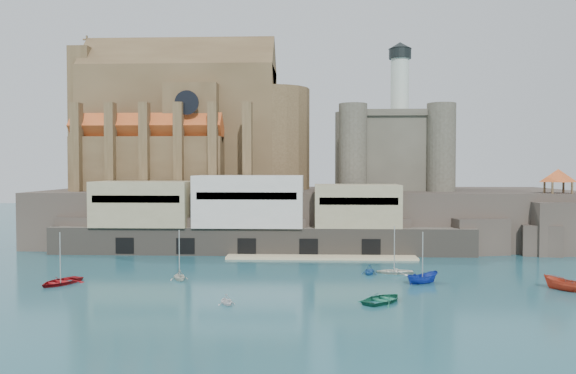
# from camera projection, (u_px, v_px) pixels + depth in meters

# --- Properties ---
(ground) EXTENTS (300.00, 300.00, 0.00)m
(ground) POSITION_uv_depth(u_px,v_px,m) (308.00, 281.00, 70.73)
(ground) COLOR #194753
(ground) RESTS_ON ground
(promontory) EXTENTS (100.00, 36.00, 10.00)m
(promontory) POSITION_uv_depth(u_px,v_px,m) (308.00, 216.00, 109.87)
(promontory) COLOR #2C2521
(promontory) RESTS_ON ground
(quay) EXTENTS (70.00, 12.00, 13.05)m
(quay) POSITION_uv_depth(u_px,v_px,m) (248.00, 217.00, 93.99)
(quay) COLOR #5F574C
(quay) RESTS_ON ground
(church) EXTENTS (47.00, 25.93, 30.51)m
(church) POSITION_uv_depth(u_px,v_px,m) (190.00, 129.00, 112.78)
(church) COLOR brown
(church) RESTS_ON promontory
(castle_keep) EXTENTS (21.20, 21.20, 29.30)m
(castle_keep) POSITION_uv_depth(u_px,v_px,m) (391.00, 147.00, 110.41)
(castle_keep) COLOR #454236
(castle_keep) RESTS_ON promontory
(rock_outcrop) EXTENTS (14.50, 10.50, 8.70)m
(rock_outcrop) POSITION_uv_depth(u_px,v_px,m) (558.00, 229.00, 94.59)
(rock_outcrop) COLOR #2C2521
(rock_outcrop) RESTS_ON ground
(pavilion) EXTENTS (6.40, 6.40, 5.40)m
(pavilion) POSITION_uv_depth(u_px,v_px,m) (558.00, 177.00, 94.44)
(pavilion) COLOR brown
(pavilion) RESTS_ON rock_outcrop
(boat_0) EXTENTS (4.35, 2.69, 5.88)m
(boat_0) POSITION_uv_depth(u_px,v_px,m) (61.00, 284.00, 69.02)
(boat_0) COLOR maroon
(boat_0) RESTS_ON ground
(boat_1) EXTENTS (2.68, 2.23, 2.67)m
(boat_1) POSITION_uv_depth(u_px,v_px,m) (227.00, 304.00, 58.80)
(boat_1) COLOR white
(boat_1) RESTS_ON ground
(boat_2) EXTENTS (2.34, 2.33, 4.52)m
(boat_2) POSITION_uv_depth(u_px,v_px,m) (422.00, 283.00, 69.43)
(boat_2) COLOR #132D98
(boat_2) RESTS_ON ground
(boat_3) EXTENTS (3.86, 3.61, 5.74)m
(boat_3) POSITION_uv_depth(u_px,v_px,m) (383.00, 302.00, 59.87)
(boat_3) COLOR #186248
(boat_3) RESTS_ON ground
(boat_4) EXTENTS (3.20, 2.76, 3.17)m
(boat_4) POSITION_uv_depth(u_px,v_px,m) (179.00, 280.00, 71.50)
(boat_4) COLOR beige
(boat_4) RESTS_ON ground
(boat_5) EXTENTS (2.69, 2.69, 5.00)m
(boat_5) POSITION_uv_depth(u_px,v_px,m) (565.00, 290.00, 65.36)
(boat_5) COLOR #B4371E
(boat_5) RESTS_ON ground
(boat_6) EXTENTS (1.10, 3.63, 5.06)m
(boat_6) POSITION_uv_depth(u_px,v_px,m) (394.00, 273.00, 76.13)
(boat_6) COLOR silver
(boat_6) RESTS_ON ground
(boat_7) EXTENTS (2.94, 2.18, 3.06)m
(boat_7) POSITION_uv_depth(u_px,v_px,m) (369.00, 274.00, 75.51)
(boat_7) COLOR #22599C
(boat_7) RESTS_ON ground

